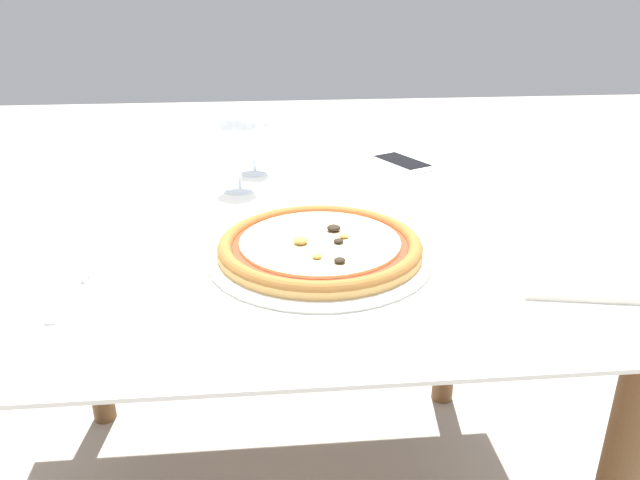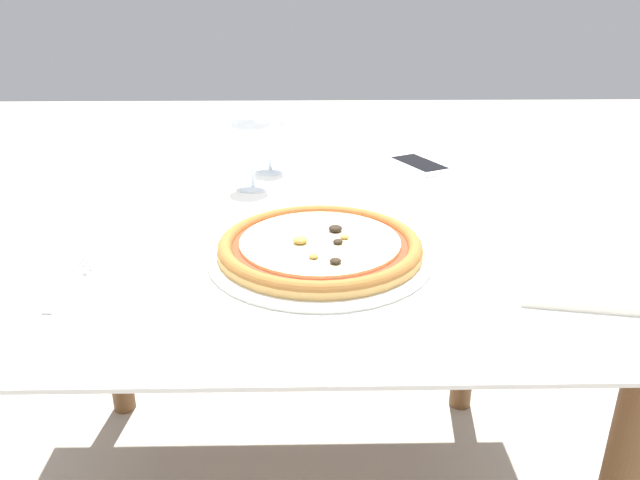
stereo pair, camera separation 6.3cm
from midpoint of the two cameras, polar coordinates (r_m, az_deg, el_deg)
The scene contains 7 objects.
dining_table at distance 1.15m, azimuth -5.76°, elevation -1.83°, with size 1.17×1.02×0.74m.
pizza_plate at distance 0.93m, azimuth -1.95°, elevation -0.76°, with size 0.34×0.34×0.04m.
fork at distance 0.92m, azimuth -23.62°, elevation -4.17°, with size 0.03×0.17×0.00m.
wine_glass_far_left at distance 1.33m, azimuth -7.53°, elevation 10.03°, with size 0.07×0.07×0.14m.
wine_glass_far_right at distance 1.22m, azimuth -9.07°, elevation 9.85°, with size 0.08×0.08×0.16m.
cell_phone at distance 1.40m, azimuth 6.22°, elevation 7.01°, with size 0.13×0.16×0.01m.
napkin_folded at distance 0.92m, azimuth 20.27°, elevation -3.46°, with size 0.17×0.14×0.01m.
Camera 1 is at (-0.01, -1.04, 1.14)m, focal length 35.00 mm.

